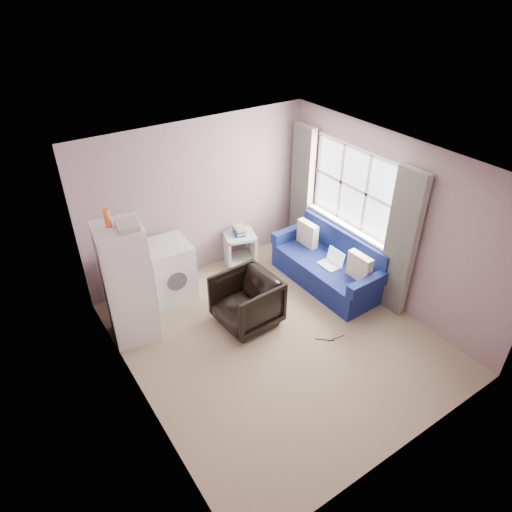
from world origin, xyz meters
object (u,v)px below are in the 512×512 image
(fridge, at_px, (127,283))
(washing_machine, at_px, (169,269))
(side_table, at_px, (240,246))
(sofa, at_px, (331,265))
(armchair, at_px, (247,299))

(fridge, distance_m, washing_machine, 1.01)
(side_table, bearing_deg, sofa, -54.58)
(armchair, relative_size, fridge, 0.42)
(fridge, bearing_deg, washing_machine, 42.01)
(washing_machine, bearing_deg, side_table, 11.53)
(fridge, bearing_deg, side_table, 26.83)
(fridge, distance_m, sofa, 3.15)
(fridge, distance_m, side_table, 2.33)
(side_table, bearing_deg, washing_machine, -171.72)
(washing_machine, xyz_separation_m, side_table, (1.37, 0.20, -0.16))
(fridge, height_order, washing_machine, fridge)
(fridge, xyz_separation_m, side_table, (2.15, 0.72, -0.54))
(armchair, height_order, side_table, armchair)
(side_table, relative_size, sofa, 0.36)
(armchair, distance_m, sofa, 1.65)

